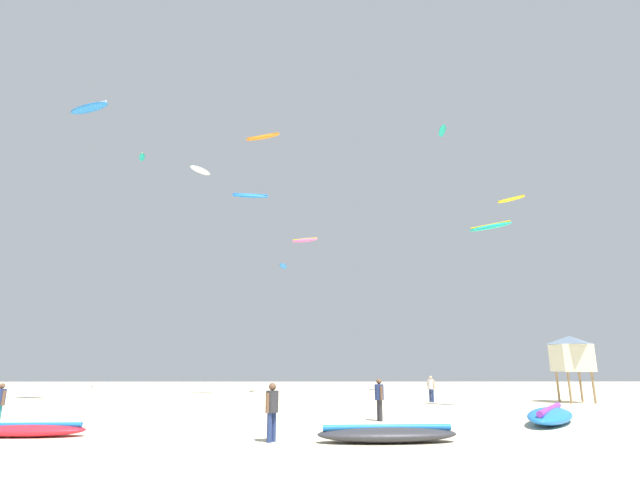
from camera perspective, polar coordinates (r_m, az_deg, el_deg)
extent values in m
plane|color=beige|center=(11.95, 0.64, -25.64)|extent=(120.00, 120.00, 0.00)
cylinder|color=navy|center=(16.11, -5.97, -21.12)|extent=(0.16, 0.16, 0.87)
cylinder|color=navy|center=(16.26, -5.50, -21.06)|extent=(0.16, 0.16, 0.87)
cylinder|color=#2D2D33|center=(16.12, -5.67, -18.41)|extent=(0.40, 0.40, 0.65)
cylinder|color=brown|center=(15.94, -6.22, -18.54)|extent=(0.12, 0.12, 0.60)
cylinder|color=brown|center=(16.30, -5.13, -18.47)|extent=(0.12, 0.12, 0.60)
sphere|color=brown|center=(16.09, -5.63, -16.82)|extent=(0.23, 0.23, 0.23)
cylinder|color=#2D2D33|center=(22.10, 6.94, -19.29)|extent=(0.16, 0.16, 0.86)
cylinder|color=#2D2D33|center=(21.92, 7.15, -19.32)|extent=(0.16, 0.16, 0.86)
cylinder|color=navy|center=(21.96, 6.98, -17.36)|extent=(0.39, 0.39, 0.64)
cylinder|color=brown|center=(22.18, 6.73, -17.41)|extent=(0.11, 0.11, 0.59)
cylinder|color=brown|center=(21.75, 7.24, -17.45)|extent=(0.11, 0.11, 0.59)
sphere|color=brown|center=(21.94, 6.95, -16.21)|extent=(0.23, 0.23, 0.23)
cylinder|color=navy|center=(33.27, 13.15, -17.44)|extent=(0.15, 0.15, 0.81)
cylinder|color=navy|center=(33.37, 12.86, -17.44)|extent=(0.15, 0.15, 0.81)
cylinder|color=silver|center=(33.29, 12.93, -16.23)|extent=(0.37, 0.37, 0.60)
cylinder|color=tan|center=(33.17, 13.27, -16.26)|extent=(0.11, 0.11, 0.56)
cylinder|color=tan|center=(33.40, 12.61, -16.28)|extent=(0.11, 0.11, 0.56)
sphere|color=tan|center=(33.27, 12.89, -15.52)|extent=(0.22, 0.22, 0.22)
cylinder|color=navy|center=(23.27, -33.51, -15.18)|extent=(0.37, 0.37, 0.60)
cylinder|color=brown|center=(23.09, -33.25, -15.30)|extent=(0.11, 0.11, 0.55)
sphere|color=brown|center=(23.26, -33.36, -14.17)|extent=(0.22, 0.22, 0.22)
ellipsoid|color=blue|center=(23.07, 25.52, -18.17)|extent=(4.28, 5.42, 0.67)
cylinder|color=purple|center=(23.05, 25.45, -17.57)|extent=(2.93, 4.33, 0.24)
ellipsoid|color=red|center=(19.80, -31.13, -18.64)|extent=(3.78, 1.24, 0.43)
cylinder|color=blue|center=(19.78, -31.06, -18.16)|extent=(3.44, 0.33, 0.16)
ellipsoid|color=#2D2D33|center=(16.19, 7.94, -21.72)|extent=(4.41, 1.49, 0.52)
cylinder|color=blue|center=(16.17, 7.91, -21.04)|extent=(4.00, 0.42, 0.19)
cylinder|color=#8C704C|center=(36.95, 28.38, -14.95)|extent=(0.14, 0.14, 1.90)
cylinder|color=#8C704C|center=(35.63, 29.55, -14.89)|extent=(0.14, 0.14, 1.90)
cylinder|color=#8C704C|center=(36.28, 26.23, -15.23)|extent=(0.14, 0.14, 1.90)
cylinder|color=#8C704C|center=(34.93, 27.33, -15.19)|extent=(0.14, 0.14, 1.90)
cube|color=beige|center=(35.92, 27.53, -12.22)|extent=(2.00, 2.00, 1.70)
pyramid|color=slate|center=(35.95, 27.32, -10.44)|extent=(2.30, 2.30, 0.55)
ellipsoid|color=#19B29E|center=(47.75, 14.21, 12.37)|extent=(1.11, 2.49, 0.45)
ellipsoid|color=blue|center=(43.27, -4.35, -3.09)|extent=(0.68, 2.31, 0.32)
ellipsoid|color=white|center=(45.61, -13.91, 7.97)|extent=(1.89, 2.40, 0.46)
cylinder|color=#19B29E|center=(45.65, -13.90, 8.10)|extent=(1.28, 1.91, 0.11)
ellipsoid|color=yellow|center=(42.88, 21.59, 4.46)|extent=(2.13, 2.17, 0.49)
cylinder|color=yellow|center=(42.91, 21.58, 4.59)|extent=(1.58, 1.62, 0.10)
ellipsoid|color=#19B29E|center=(30.19, 19.42, 1.47)|extent=(2.41, 2.30, 0.49)
cylinder|color=yellow|center=(30.22, 19.41, 1.68)|extent=(1.82, 1.68, 0.11)
ellipsoid|color=#19B29E|center=(55.37, -20.23, 9.15)|extent=(1.29, 2.19, 0.43)
cylinder|color=yellow|center=(55.41, -20.23, 9.24)|extent=(0.74, 1.85, 0.09)
ellipsoid|color=#E5598C|center=(38.21, -1.81, -0.02)|extent=(2.24, 1.30, 0.55)
cylinder|color=yellow|center=(38.24, -1.81, 0.12)|extent=(1.91, 0.76, 0.10)
ellipsoid|color=blue|center=(48.65, -8.22, 5.16)|extent=(3.77, 1.54, 0.75)
cylinder|color=blue|center=(48.70, -8.21, 5.34)|extent=(3.36, 0.58, 0.16)
ellipsoid|color=blue|center=(38.08, -25.56, 13.84)|extent=(3.53, 2.31, 0.44)
cylinder|color=white|center=(38.15, -25.53, 14.05)|extent=(2.93, 1.43, 0.15)
ellipsoid|color=orange|center=(41.04, -6.78, 11.94)|extent=(3.20, 1.89, 0.77)
cylinder|color=orange|center=(41.10, -6.77, 12.11)|extent=(2.71, 1.11, 0.14)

